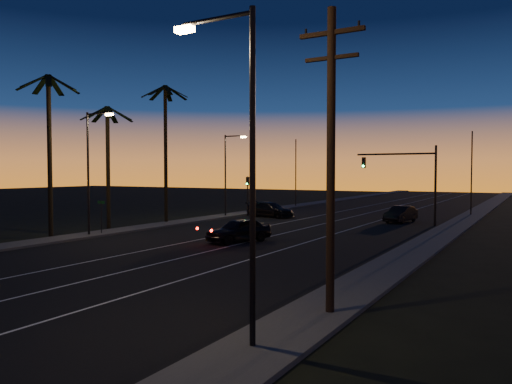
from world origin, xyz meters
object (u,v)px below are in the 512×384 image
Objects in this scene: utility_pole at (331,154)px; right_car at (401,214)px; signal_mast at (408,171)px; cross_car at (270,210)px; lead_car at (239,230)px.

right_car is (-5.41, 31.50, -4.55)m from utility_pole.
signal_mast is 4.40m from right_car.
cross_car is at bearing 179.66° from signal_mast.
right_car is at bearing 71.36° from lead_car.
right_car is 0.84× the size of cross_car.
utility_pole reaches higher than lead_car.
cross_car is at bearing 111.65° from lead_car.
utility_pole is 1.78× the size of cross_car.
cross_car is (-13.00, -1.42, 0.02)m from right_car.
utility_pole is 18.04m from lead_car.
lead_car is (-11.64, 13.02, -4.51)m from utility_pole.
lead_car is 0.98× the size of cross_car.
right_car is (-0.95, 1.51, -4.02)m from signal_mast.
signal_mast is at bearing 98.47° from utility_pole.
lead_car reaches higher than cross_car.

